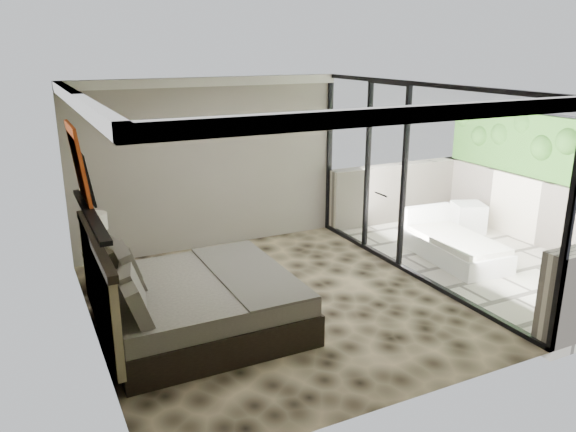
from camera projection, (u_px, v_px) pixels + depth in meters
name	position (u px, v px, depth m)	size (l,w,h in m)	color
floor	(274.00, 303.00, 7.44)	(5.00, 5.00, 0.00)	black
ceiling	(273.00, 88.00, 6.63)	(4.50, 5.00, 0.02)	silver
back_wall	(210.00, 165.00, 9.17)	(4.50, 0.02, 2.80)	gray
left_wall	(87.00, 226.00, 6.09)	(0.02, 5.00, 2.80)	gray
glass_wall	(417.00, 183.00, 7.98)	(0.08, 5.00, 2.80)	white
terrace_slab	(485.00, 261.00, 9.04)	(3.00, 5.00, 0.12)	beige
parapet_far	(549.00, 214.00, 9.44)	(0.30, 5.00, 1.10)	#B7A895
foliage_hedge	(558.00, 150.00, 9.12)	(0.36, 4.60, 1.10)	#3F7424
picture_ledge	(90.00, 214.00, 6.17)	(0.12, 2.20, 0.05)	black
bed	(192.00, 301.00, 6.64)	(2.27, 2.20, 1.26)	black
nightstand	(103.00, 272.00, 7.83)	(0.48, 0.48, 0.48)	black
table_lamp	(96.00, 229.00, 7.58)	(0.33, 0.33, 0.60)	black
abstract_canvas	(78.00, 163.00, 6.49)	(0.04, 0.90, 0.90)	#B53C0F
framed_print	(87.00, 178.00, 6.39)	(0.03, 0.50, 0.60)	black
ottoman	(468.00, 217.00, 10.25)	(0.53, 0.53, 0.53)	white
lounger	(454.00, 246.00, 8.94)	(1.01, 1.81, 0.68)	white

